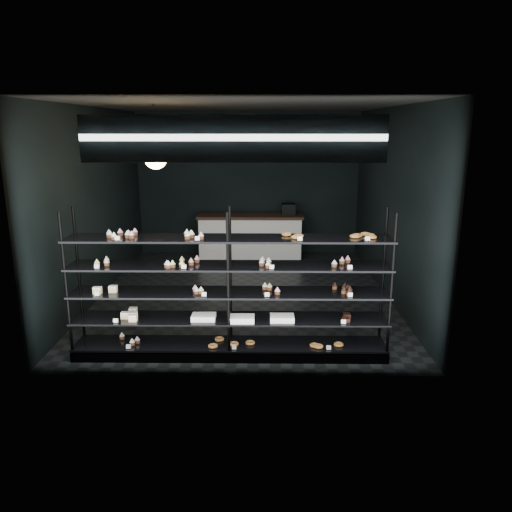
% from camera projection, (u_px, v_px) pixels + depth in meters
% --- Properties ---
extents(room, '(5.01, 6.01, 3.20)m').
position_uv_depth(room, '(243.00, 204.00, 8.45)').
color(room, black).
rests_on(room, ground).
extents(display_shelf, '(4.00, 0.50, 1.91)m').
position_uv_depth(display_shelf, '(228.00, 309.00, 6.33)').
color(display_shelf, black).
rests_on(display_shelf, room).
extents(signage, '(3.30, 0.05, 0.50)m').
position_uv_depth(signage, '(233.00, 139.00, 5.33)').
color(signage, '#0E0D44').
rests_on(signage, room).
extents(pendant_lamp, '(0.32, 0.32, 0.89)m').
position_uv_depth(pendant_lamp, '(156.00, 158.00, 7.03)').
color(pendant_lamp, black).
rests_on(pendant_lamp, room).
extents(service_counter, '(2.33, 0.65, 1.23)m').
position_uv_depth(service_counter, '(251.00, 236.00, 11.15)').
color(service_counter, white).
rests_on(service_counter, room).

